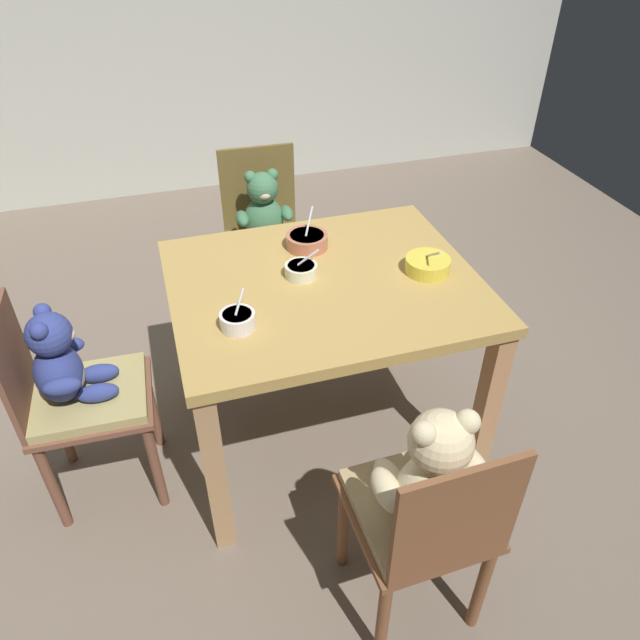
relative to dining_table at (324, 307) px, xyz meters
name	(u,v)px	position (x,y,z in m)	size (l,w,h in m)	color
ground_plane	(323,432)	(0.00, 0.00, -0.65)	(5.20, 5.20, 0.04)	#716254
dining_table	(324,307)	(0.00, 0.00, 0.00)	(1.05, 0.88, 0.75)	#B08C49
teddy_chair_far_center	(266,230)	(-0.04, 0.80, -0.11)	(0.40, 0.43, 0.87)	brown
teddy_chair_near_front	(428,494)	(0.04, -0.79, -0.07)	(0.38, 0.39, 0.87)	brown
teddy_chair_near_left	(71,382)	(-0.88, -0.02, -0.11)	(0.41, 0.37, 0.82)	brown
porridge_bowl_yellow_near_right	(428,265)	(0.36, -0.05, 0.14)	(0.16, 0.17, 0.13)	yellow
porridge_bowl_white_near_left	(238,320)	(-0.33, -0.17, 0.14)	(0.11, 0.11, 0.11)	silver
porridge_bowl_terracotta_far_center	(307,240)	(0.01, 0.23, 0.14)	(0.16, 0.16, 0.13)	#B66A50
porridge_bowl_cream_center	(301,270)	(-0.07, 0.05, 0.14)	(0.12, 0.11, 0.10)	beige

